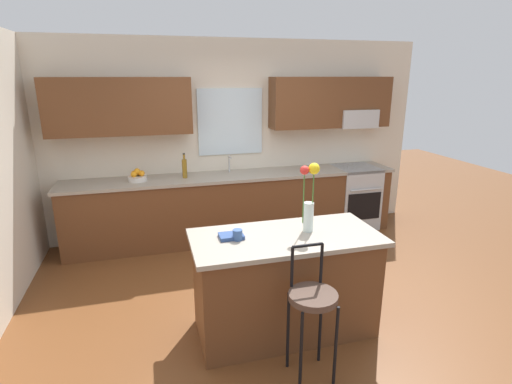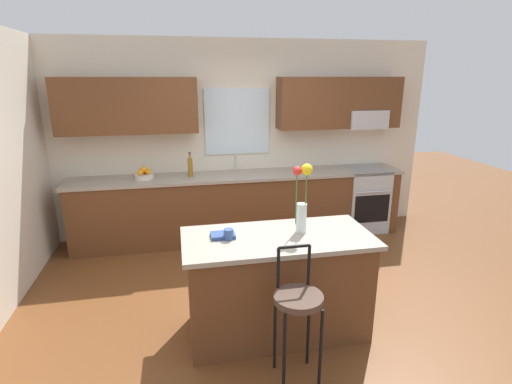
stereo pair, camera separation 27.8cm
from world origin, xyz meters
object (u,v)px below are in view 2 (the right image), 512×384
at_px(bar_stool_near, 298,304).
at_px(mug_ceramic, 229,234).
at_px(oven_range, 363,199).
at_px(cookbook, 223,235).
at_px(kitchen_island, 277,284).
at_px(fruit_bowl_oranges, 144,175).
at_px(bottle_olive_oil, 190,167).
at_px(flower_vase, 302,200).

bearing_deg(bar_stool_near, mug_ceramic, 124.49).
bearing_deg(oven_range, cookbook, -137.88).
bearing_deg(kitchen_island, oven_range, 49.33).
relative_size(oven_range, mug_ceramic, 10.22).
bearing_deg(cookbook, fruit_bowl_oranges, 109.99).
distance_m(mug_ceramic, fruit_bowl_oranges, 2.34).
distance_m(fruit_bowl_oranges, bottle_olive_oil, 0.61).
bearing_deg(mug_ceramic, oven_range, 43.38).
height_order(oven_range, bar_stool_near, bar_stool_near).
distance_m(oven_range, cookbook, 3.18).
bearing_deg(bottle_olive_oil, oven_range, -0.56).
bearing_deg(kitchen_island, bottle_olive_oil, 106.04).
distance_m(flower_vase, cookbook, 0.73).
height_order(oven_range, mug_ceramic, mug_ceramic).
bearing_deg(kitchen_island, flower_vase, 10.65).
bearing_deg(bottle_olive_oil, flower_vase, -68.55).
bearing_deg(mug_ceramic, bottle_olive_oil, 95.65).
bearing_deg(cookbook, bottle_olive_oil, 94.71).
height_order(flower_vase, bottle_olive_oil, flower_vase).
relative_size(mug_ceramic, fruit_bowl_oranges, 0.37).
xyz_separation_m(bar_stool_near, cookbook, (-0.46, 0.66, 0.30)).
bearing_deg(bottle_olive_oil, mug_ceramic, -84.35).
bearing_deg(cookbook, bar_stool_near, -55.39).
bearing_deg(mug_ceramic, cookbook, 125.85).
distance_m(cookbook, bottle_olive_oil, 2.14).
bearing_deg(flower_vase, mug_ceramic, -177.71).
distance_m(kitchen_island, bar_stool_near, 0.62).
height_order(flower_vase, mug_ceramic, flower_vase).
height_order(bar_stool_near, mug_ceramic, bar_stool_near).
distance_m(bar_stool_near, flower_vase, 0.88).
xyz_separation_m(flower_vase, fruit_bowl_oranges, (-1.45, 2.17, -0.24)).
distance_m(flower_vase, mug_ceramic, 0.68).
bearing_deg(kitchen_island, cookbook, 171.06).
bearing_deg(oven_range, bar_stool_near, -124.05).
height_order(bar_stool_near, fruit_bowl_oranges, fruit_bowl_oranges).
relative_size(cookbook, bottle_olive_oil, 0.61).
distance_m(oven_range, bottle_olive_oil, 2.57).
relative_size(cookbook, fruit_bowl_oranges, 0.83).
distance_m(kitchen_island, flower_vase, 0.78).
bearing_deg(bar_stool_near, cookbook, 124.61).
bearing_deg(cookbook, oven_range, 42.12).
height_order(mug_ceramic, bottle_olive_oil, bottle_olive_oil).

